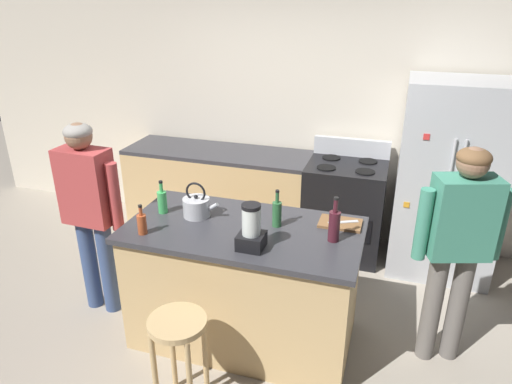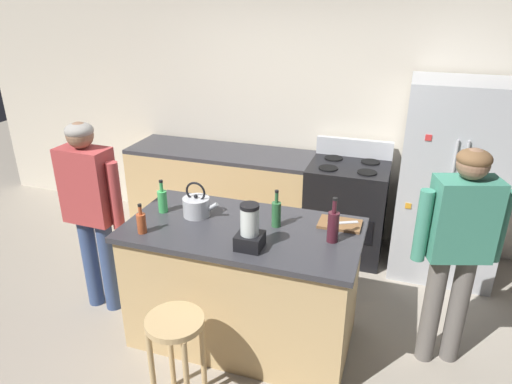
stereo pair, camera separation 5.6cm
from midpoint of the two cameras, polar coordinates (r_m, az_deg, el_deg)
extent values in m
plane|color=#9E9384|center=(3.81, -1.86, -17.17)|extent=(14.00, 14.00, 0.00)
cube|color=beige|center=(4.91, 5.56, 9.99)|extent=(8.00, 0.10, 2.70)
cube|color=tan|center=(3.53, -1.95, -11.54)|extent=(1.61, 0.82, 0.91)
cube|color=#333338|center=(3.28, -2.07, -4.71)|extent=(1.67, 0.88, 0.04)
cube|color=tan|center=(5.06, -4.71, -0.27)|extent=(2.00, 0.64, 0.91)
cube|color=#333338|center=(4.88, -4.89, 4.85)|extent=(2.00, 0.64, 0.04)
cube|color=#B7BABF|center=(4.53, 22.30, 1.29)|extent=(0.90, 0.70, 1.82)
cylinder|color=#B7BABF|center=(4.15, 22.22, 0.69)|extent=(0.02, 0.02, 0.82)
cylinder|color=#B7BABF|center=(4.16, 23.30, 0.55)|extent=(0.02, 0.02, 0.82)
cube|color=red|center=(4.03, 19.90, 6.41)|extent=(0.05, 0.01, 0.05)
cube|color=#268CD8|center=(4.24, 19.89, -1.74)|extent=(0.05, 0.01, 0.05)
cube|color=orange|center=(4.23, 17.69, -1.51)|extent=(0.05, 0.01, 0.05)
cube|color=#3FB259|center=(4.24, 24.11, -1.15)|extent=(0.05, 0.01, 0.05)
cube|color=#268CD8|center=(4.16, 25.27, 1.65)|extent=(0.05, 0.01, 0.05)
cube|color=black|center=(4.72, 10.43, -2.15)|extent=(0.76, 0.64, 0.95)
cube|color=black|center=(4.45, 9.81, -4.44)|extent=(0.60, 0.01, 0.24)
cube|color=#B7BABF|center=(4.78, 11.40, 5.43)|extent=(0.76, 0.06, 0.18)
cylinder|color=black|center=(4.41, 8.30, 2.99)|extent=(0.18, 0.18, 0.01)
cylinder|color=black|center=(4.38, 12.95, 2.45)|extent=(0.18, 0.18, 0.01)
cylinder|color=black|center=(4.69, 8.93, 4.20)|extent=(0.18, 0.18, 0.01)
cylinder|color=black|center=(4.66, 13.31, 3.70)|extent=(0.18, 0.18, 0.01)
cylinder|color=#384C7A|center=(4.14, -20.17, -8.25)|extent=(0.13, 0.13, 0.81)
cylinder|color=#384C7A|center=(4.04, -18.16, -8.81)|extent=(0.13, 0.13, 0.81)
cube|color=#B23F3F|center=(3.78, -20.58, 0.64)|extent=(0.41, 0.24, 0.60)
cylinder|color=#B23F3F|center=(3.96, -23.27, 0.44)|extent=(0.09, 0.09, 0.54)
cylinder|color=#B23F3F|center=(3.65, -17.43, -0.58)|extent=(0.09, 0.09, 0.54)
sphere|color=#8C664C|center=(3.65, -21.46, 6.43)|extent=(0.21, 0.21, 0.20)
ellipsoid|color=gray|center=(3.64, -21.54, 6.95)|extent=(0.22, 0.22, 0.12)
cylinder|color=#66605B|center=(3.66, 23.15, -12.87)|extent=(0.16, 0.16, 0.86)
cylinder|color=#66605B|center=(3.59, 20.44, -13.12)|extent=(0.16, 0.16, 0.86)
cube|color=#3F8C72|center=(3.28, 23.64, -2.90)|extent=(0.45, 0.33, 0.55)
cylinder|color=#3F8C72|center=(3.40, 27.36, -3.55)|extent=(0.11, 0.11, 0.50)
cylinder|color=#3F8C72|center=(3.20, 19.40, -3.79)|extent=(0.11, 0.11, 0.50)
sphere|color=#8C664C|center=(3.14, 24.74, 3.30)|extent=(0.25, 0.25, 0.20)
ellipsoid|color=brown|center=(3.13, 24.85, 3.90)|extent=(0.26, 0.26, 0.12)
cylinder|color=tan|center=(2.92, -10.25, -15.57)|extent=(0.36, 0.36, 0.04)
cylinder|color=tan|center=(3.12, -12.87, -21.18)|extent=(0.04, 0.04, 0.64)
cylinder|color=tan|center=(3.03, -8.71, -22.39)|extent=(0.04, 0.04, 0.64)
cylinder|color=tan|center=(3.26, -10.75, -18.55)|extent=(0.04, 0.04, 0.64)
cylinder|color=tan|center=(3.18, -6.79, -19.59)|extent=(0.04, 0.04, 0.64)
cube|color=black|center=(3.00, -1.12, -6.04)|extent=(0.17, 0.17, 0.10)
cylinder|color=silver|center=(2.94, -1.14, -3.62)|extent=(0.12, 0.12, 0.18)
cylinder|color=black|center=(2.89, -1.16, -1.78)|extent=(0.12, 0.12, 0.02)
cylinder|color=#3FB259|center=(3.53, -11.91, -1.24)|extent=(0.07, 0.07, 0.17)
cylinder|color=#3FB259|center=(3.49, -12.07, 0.55)|extent=(0.03, 0.03, 0.07)
cylinder|color=black|center=(3.47, -12.13, 1.22)|extent=(0.03, 0.03, 0.02)
cylinder|color=#2D6638|center=(3.26, 2.11, -2.77)|extent=(0.07, 0.07, 0.18)
cylinder|color=#2D6638|center=(3.20, 2.14, -0.68)|extent=(0.03, 0.03, 0.08)
cylinder|color=black|center=(3.18, 2.15, 0.09)|extent=(0.03, 0.03, 0.02)
cylinder|color=#B24C26|center=(3.27, -14.34, -3.89)|extent=(0.06, 0.06, 0.14)
cylinder|color=#B24C26|center=(3.22, -14.52, -2.31)|extent=(0.02, 0.02, 0.06)
cylinder|color=black|center=(3.21, -14.58, -1.70)|extent=(0.03, 0.03, 0.02)
cylinder|color=#471923|center=(3.10, 9.09, -4.22)|extent=(0.08, 0.08, 0.21)
cylinder|color=#471923|center=(3.03, 9.27, -1.71)|extent=(0.03, 0.03, 0.09)
cylinder|color=black|center=(3.01, 9.33, -0.79)|extent=(0.03, 0.03, 0.02)
cylinder|color=#B7BABF|center=(3.44, -7.81, -1.87)|extent=(0.20, 0.20, 0.14)
sphere|color=black|center=(3.41, -7.88, -0.58)|extent=(0.03, 0.03, 0.03)
cylinder|color=#B7BABF|center=(3.38, -5.83, -1.84)|extent=(0.09, 0.03, 0.08)
torus|color=black|center=(3.39, -7.91, -0.04)|extent=(0.16, 0.02, 0.16)
cube|color=brown|center=(3.36, 9.88, -3.82)|extent=(0.30, 0.20, 0.02)
cube|color=#B7BABF|center=(3.35, 10.23, -3.67)|extent=(0.21, 0.12, 0.01)
camera|label=1|loc=(0.03, -90.46, -0.20)|focal=32.46mm
camera|label=2|loc=(0.03, 89.54, 0.20)|focal=32.46mm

